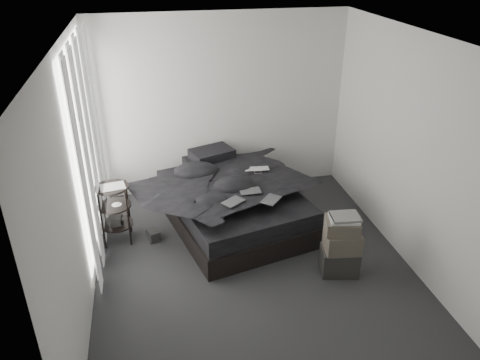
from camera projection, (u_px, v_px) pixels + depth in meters
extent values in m
cube|color=#2C2C2E|center=(254.00, 267.00, 5.47)|extent=(3.60, 4.20, 0.01)
cube|color=white|center=(258.00, 40.00, 4.28)|extent=(3.60, 4.20, 0.01)
cube|color=silver|center=(222.00, 105.00, 6.71)|extent=(3.60, 0.01, 2.60)
cube|color=silver|center=(330.00, 304.00, 3.05)|extent=(3.60, 0.01, 2.60)
cube|color=silver|center=(76.00, 184.00, 4.55)|extent=(0.01, 4.20, 2.60)
cube|color=silver|center=(413.00, 153.00, 5.20)|extent=(0.01, 4.20, 2.60)
cube|color=white|center=(85.00, 144.00, 5.32)|extent=(0.02, 2.00, 2.30)
cube|color=white|center=(91.00, 149.00, 5.36)|extent=(0.06, 2.12, 2.48)
cube|color=black|center=(233.00, 213.00, 6.29)|extent=(1.99, 2.36, 0.28)
cube|color=black|center=(233.00, 197.00, 6.17)|extent=(1.92, 2.28, 0.22)
imported|color=black|center=(235.00, 183.00, 6.03)|extent=(1.88, 2.06, 0.24)
cube|color=black|center=(207.00, 163.00, 6.71)|extent=(0.70, 0.55, 0.14)
cube|color=black|center=(212.00, 154.00, 6.66)|extent=(0.68, 0.57, 0.13)
imported|color=silver|center=(257.00, 166.00, 6.19)|extent=(0.34, 0.24, 0.03)
cube|color=black|center=(233.00, 196.00, 5.48)|extent=(0.31, 0.29, 0.01)
cube|color=black|center=(250.00, 185.00, 5.71)|extent=(0.26, 0.18, 0.01)
cube|color=black|center=(271.00, 193.00, 5.52)|extent=(0.30, 0.31, 0.01)
cylinder|color=black|center=(115.00, 214.00, 5.81)|extent=(0.41, 0.41, 0.76)
cube|color=white|center=(112.00, 187.00, 5.63)|extent=(0.33, 0.26, 0.02)
cube|color=black|center=(154.00, 236.00, 5.95)|extent=(0.18, 0.21, 0.13)
cube|color=#242424|center=(339.00, 260.00, 5.34)|extent=(0.47, 0.40, 0.30)
cube|color=#524B41|center=(342.00, 241.00, 5.21)|extent=(0.42, 0.35, 0.23)
cube|color=#524B41|center=(342.00, 226.00, 5.13)|extent=(0.43, 0.38, 0.16)
cube|color=silver|center=(344.00, 219.00, 5.09)|extent=(0.36, 0.31, 0.03)
cube|color=silver|center=(345.00, 217.00, 5.07)|extent=(0.33, 0.27, 0.03)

